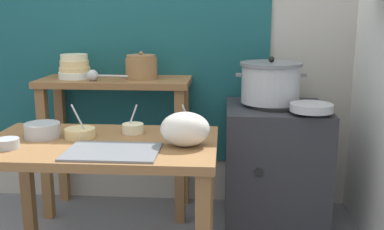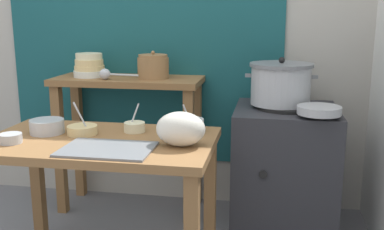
# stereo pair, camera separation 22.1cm
# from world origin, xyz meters

# --- Properties ---
(wall_back) EXTENTS (4.40, 0.12, 2.60)m
(wall_back) POSITION_xyz_m (0.08, 1.10, 1.30)
(wall_back) COLOR #B2ADA3
(wall_back) RESTS_ON ground
(prep_table) EXTENTS (1.10, 0.66, 0.72)m
(prep_table) POSITION_xyz_m (-0.08, 0.01, 0.61)
(prep_table) COLOR olive
(prep_table) RESTS_ON ground
(back_shelf_table) EXTENTS (0.96, 0.40, 0.90)m
(back_shelf_table) POSITION_xyz_m (-0.20, 0.83, 0.68)
(back_shelf_table) COLOR olive
(back_shelf_table) RESTS_ON ground
(stove_block) EXTENTS (0.60, 0.61, 0.78)m
(stove_block) POSITION_xyz_m (0.82, 0.70, 0.38)
(stove_block) COLOR #2D2D33
(stove_block) RESTS_ON ground
(steamer_pot) EXTENTS (0.42, 0.37, 0.28)m
(steamer_pot) POSITION_xyz_m (0.78, 0.72, 0.90)
(steamer_pot) COLOR #B7BABF
(steamer_pot) RESTS_ON stove_block
(clay_pot) EXTENTS (0.20, 0.20, 0.18)m
(clay_pot) POSITION_xyz_m (-0.02, 0.83, 0.98)
(clay_pot) COLOR olive
(clay_pot) RESTS_ON back_shelf_table
(bowl_stack_enamel) EXTENTS (0.21, 0.21, 0.15)m
(bowl_stack_enamel) POSITION_xyz_m (-0.45, 0.83, 0.97)
(bowl_stack_enamel) COLOR silver
(bowl_stack_enamel) RESTS_ON back_shelf_table
(ladle) EXTENTS (0.26, 0.07, 0.07)m
(ladle) POSITION_xyz_m (-0.30, 0.72, 0.94)
(ladle) COLOR #B7BABF
(ladle) RESTS_ON back_shelf_table
(serving_tray) EXTENTS (0.40, 0.28, 0.01)m
(serving_tray) POSITION_xyz_m (0.03, -0.16, 0.72)
(serving_tray) COLOR slate
(serving_tray) RESTS_ON prep_table
(plastic_bag) EXTENTS (0.22, 0.16, 0.16)m
(plastic_bag) POSITION_xyz_m (0.33, -0.04, 0.80)
(plastic_bag) COLOR silver
(plastic_bag) RESTS_ON prep_table
(wide_pan) EXTENTS (0.23, 0.23, 0.04)m
(wide_pan) POSITION_xyz_m (0.98, 0.48, 0.80)
(wide_pan) COLOR #B7BABF
(wide_pan) RESTS_ON stove_block
(prep_bowl_0) EXTENTS (0.15, 0.15, 0.17)m
(prep_bowl_0) POSITION_xyz_m (-0.19, 0.07, 0.75)
(prep_bowl_0) COLOR #E5C684
(prep_bowl_0) RESTS_ON prep_table
(prep_bowl_1) EXTENTS (0.11, 0.11, 0.14)m
(prep_bowl_1) POSITION_xyz_m (0.05, 0.17, 0.75)
(prep_bowl_1) COLOR beige
(prep_bowl_1) RESTS_ON prep_table
(prep_bowl_2) EXTENTS (0.17, 0.17, 0.07)m
(prep_bowl_2) POSITION_xyz_m (-0.37, 0.07, 0.76)
(prep_bowl_2) COLOR #B7BABF
(prep_bowl_2) RESTS_ON prep_table
(prep_bowl_3) EXTENTS (0.16, 0.16, 0.15)m
(prep_bowl_3) POSITION_xyz_m (0.32, 0.22, 0.76)
(prep_bowl_3) COLOR #B7BABF
(prep_bowl_3) RESTS_ON prep_table
(prep_bowl_4) EXTENTS (0.10, 0.10, 0.04)m
(prep_bowl_4) POSITION_xyz_m (-0.45, -0.13, 0.74)
(prep_bowl_4) COLOR #B7BABF
(prep_bowl_4) RESTS_ON prep_table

